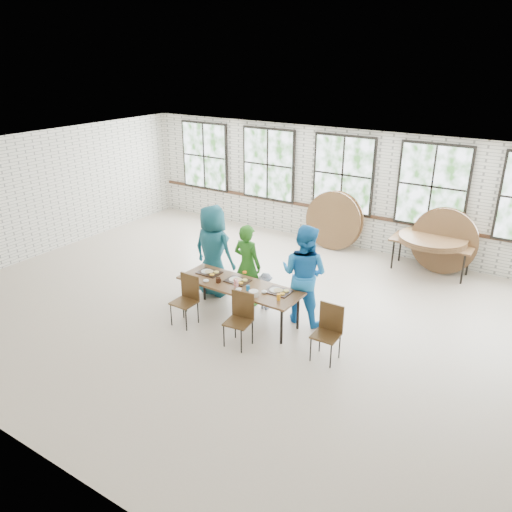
{
  "coord_description": "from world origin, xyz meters",
  "views": [
    {
      "loc": [
        4.84,
        -7.12,
        4.71
      ],
      "look_at": [
        0.0,
        0.4,
        1.05
      ],
      "focal_mm": 35.0,
      "sensor_mm": 36.0,
      "label": 1
    }
  ],
  "objects_px": {
    "dining_table": "(239,287)",
    "chair_near_left": "(187,295)",
    "chair_near_right": "(241,314)",
    "storage_table": "(432,244)"
  },
  "relations": [
    {
      "from": "chair_near_left",
      "to": "chair_near_right",
      "type": "relative_size",
      "value": 1.0
    },
    {
      "from": "dining_table",
      "to": "chair_near_left",
      "type": "height_order",
      "value": "chair_near_left"
    },
    {
      "from": "chair_near_right",
      "to": "storage_table",
      "type": "xyz_separation_m",
      "value": [
        1.93,
        4.87,
        0.13
      ]
    },
    {
      "from": "dining_table",
      "to": "chair_near_right",
      "type": "xyz_separation_m",
      "value": [
        0.47,
        -0.65,
        -0.13
      ]
    },
    {
      "from": "chair_near_right",
      "to": "chair_near_left",
      "type": "bearing_deg",
      "value": 170.21
    },
    {
      "from": "chair_near_left",
      "to": "storage_table",
      "type": "height_order",
      "value": "chair_near_left"
    },
    {
      "from": "storage_table",
      "to": "chair_near_left",
      "type": "bearing_deg",
      "value": -123.19
    },
    {
      "from": "chair_near_left",
      "to": "chair_near_right",
      "type": "xyz_separation_m",
      "value": [
        1.24,
        -0.06,
        0.0
      ]
    },
    {
      "from": "dining_table",
      "to": "storage_table",
      "type": "height_order",
      "value": "same"
    },
    {
      "from": "dining_table",
      "to": "storage_table",
      "type": "distance_m",
      "value": 4.85
    }
  ]
}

